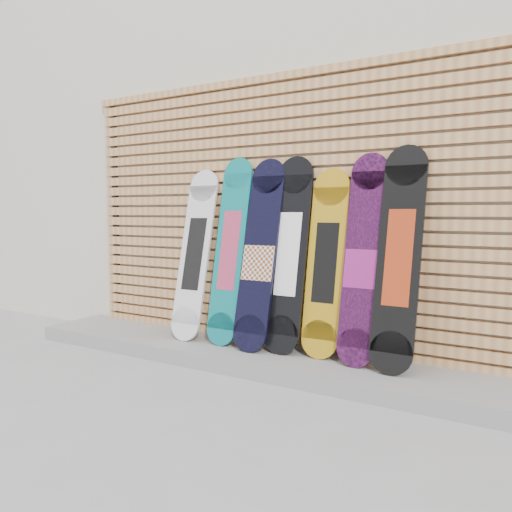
{
  "coord_description": "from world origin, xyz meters",
  "views": [
    {
      "loc": [
        1.61,
        -2.62,
        1.2
      ],
      "look_at": [
        -0.39,
        0.75,
        0.85
      ],
      "focal_mm": 35.0,
      "sensor_mm": 36.0,
      "label": 1
    }
  ],
  "objects_px": {
    "snowboard_3": "(288,254)",
    "snowboard_4": "(326,263)",
    "snowboard_1": "(230,250)",
    "snowboard_6": "(399,257)",
    "snowboard_2": "(259,255)",
    "snowboard_5": "(363,260)",
    "snowboard_0": "(195,254)"
  },
  "relations": [
    {
      "from": "snowboard_1",
      "to": "snowboard_3",
      "type": "height_order",
      "value": "snowboard_1"
    },
    {
      "from": "snowboard_1",
      "to": "snowboard_3",
      "type": "relative_size",
      "value": 1.01
    },
    {
      "from": "snowboard_3",
      "to": "snowboard_4",
      "type": "bearing_deg",
      "value": 4.16
    },
    {
      "from": "snowboard_4",
      "to": "snowboard_6",
      "type": "relative_size",
      "value": 0.91
    },
    {
      "from": "snowboard_2",
      "to": "snowboard_3",
      "type": "height_order",
      "value": "snowboard_3"
    },
    {
      "from": "snowboard_1",
      "to": "snowboard_6",
      "type": "bearing_deg",
      "value": -0.66
    },
    {
      "from": "snowboard_0",
      "to": "snowboard_5",
      "type": "distance_m",
      "value": 1.48
    },
    {
      "from": "snowboard_2",
      "to": "snowboard_3",
      "type": "distance_m",
      "value": 0.24
    },
    {
      "from": "snowboard_4",
      "to": "snowboard_1",
      "type": "bearing_deg",
      "value": -177.61
    },
    {
      "from": "snowboard_1",
      "to": "snowboard_3",
      "type": "distance_m",
      "value": 0.53
    },
    {
      "from": "snowboard_0",
      "to": "snowboard_6",
      "type": "distance_m",
      "value": 1.73
    },
    {
      "from": "snowboard_4",
      "to": "snowboard_5",
      "type": "distance_m",
      "value": 0.3
    },
    {
      "from": "snowboard_2",
      "to": "snowboard_3",
      "type": "relative_size",
      "value": 1.0
    },
    {
      "from": "snowboard_4",
      "to": "snowboard_3",
      "type": "bearing_deg",
      "value": -175.84
    },
    {
      "from": "snowboard_0",
      "to": "snowboard_1",
      "type": "height_order",
      "value": "snowboard_1"
    },
    {
      "from": "snowboard_2",
      "to": "snowboard_0",
      "type": "bearing_deg",
      "value": 179.01
    },
    {
      "from": "snowboard_2",
      "to": "snowboard_3",
      "type": "xyz_separation_m",
      "value": [
        0.24,
        0.04,
        0.01
      ]
    },
    {
      "from": "snowboard_0",
      "to": "snowboard_6",
      "type": "relative_size",
      "value": 0.94
    },
    {
      "from": "snowboard_2",
      "to": "snowboard_6",
      "type": "height_order",
      "value": "snowboard_6"
    },
    {
      "from": "snowboard_1",
      "to": "snowboard_3",
      "type": "xyz_separation_m",
      "value": [
        0.53,
        0.01,
        -0.01
      ]
    },
    {
      "from": "snowboard_1",
      "to": "snowboard_2",
      "type": "bearing_deg",
      "value": -5.07
    },
    {
      "from": "snowboard_5",
      "to": "snowboard_6",
      "type": "xyz_separation_m",
      "value": [
        0.26,
        -0.02,
        0.03
      ]
    },
    {
      "from": "snowboard_0",
      "to": "snowboard_2",
      "type": "xyz_separation_m",
      "value": [
        0.64,
        -0.01,
        0.02
      ]
    },
    {
      "from": "snowboard_6",
      "to": "snowboard_3",
      "type": "bearing_deg",
      "value": 178.07
    },
    {
      "from": "snowboard_5",
      "to": "snowboard_6",
      "type": "height_order",
      "value": "snowboard_6"
    },
    {
      "from": "snowboard_5",
      "to": "snowboard_2",
      "type": "bearing_deg",
      "value": -178.04
    },
    {
      "from": "snowboard_1",
      "to": "snowboard_5",
      "type": "xyz_separation_m",
      "value": [
        1.13,
        0.0,
        -0.02
      ]
    },
    {
      "from": "snowboard_1",
      "to": "snowboard_5",
      "type": "distance_m",
      "value": 1.13
    },
    {
      "from": "snowboard_1",
      "to": "snowboard_2",
      "type": "distance_m",
      "value": 0.3
    },
    {
      "from": "snowboard_3",
      "to": "snowboard_6",
      "type": "relative_size",
      "value": 0.98
    },
    {
      "from": "snowboard_1",
      "to": "snowboard_6",
      "type": "height_order",
      "value": "snowboard_6"
    },
    {
      "from": "snowboard_0",
      "to": "snowboard_6",
      "type": "height_order",
      "value": "snowboard_6"
    }
  ]
}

